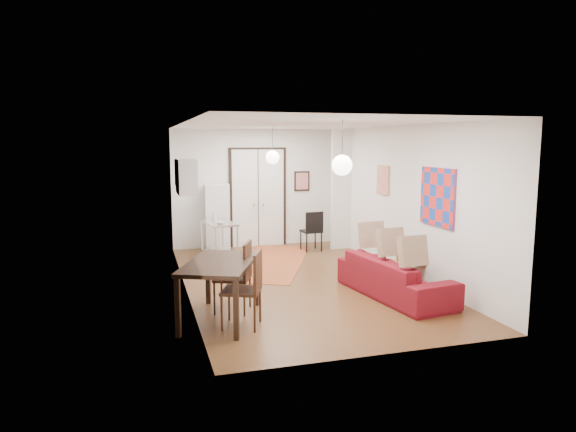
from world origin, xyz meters
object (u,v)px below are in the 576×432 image
object	(u,v)px
black_side_chair	(310,227)
dining_table	(220,268)
coffee_table	(402,264)
dining_chair_far	(240,281)
kitchen_counter	(219,236)
dining_chair_near	(231,269)
fridge	(218,218)
sofa	(395,277)

from	to	relation	value
black_side_chair	dining_table	bearing A→B (deg)	52.91
coffee_table	dining_chair_far	bearing A→B (deg)	-158.96
dining_table	black_side_chair	world-z (taller)	black_side_chair
kitchen_counter	dining_chair_near	distance (m)	3.32
fridge	dining_chair_near	distance (m)	4.42
sofa	dining_chair_near	xyz separation A→B (m)	(-2.76, 0.13, 0.29)
kitchen_counter	dining_table	distance (m)	3.81
dining_chair_far	fridge	bearing A→B (deg)	-161.98
sofa	dining_table	bearing A→B (deg)	88.39
coffee_table	fridge	bearing A→B (deg)	126.16
fridge	dining_chair_near	world-z (taller)	fridge
sofa	kitchen_counter	bearing A→B (deg)	27.47
coffee_table	dining_table	size ratio (longest dim) A/B	0.53
coffee_table	dining_chair_far	world-z (taller)	dining_chair_far
kitchen_counter	fridge	size ratio (longest dim) A/B	0.75
dining_table	black_side_chair	bearing A→B (deg)	56.74
dining_chair_far	coffee_table	bearing A→B (deg)	134.20
kitchen_counter	coffee_table	bearing A→B (deg)	-50.99
dining_chair_far	black_side_chair	xyz separation A→B (m)	(2.59, 4.55, -0.07)
dining_chair_near	dining_chair_far	world-z (taller)	same
sofa	black_side_chair	distance (m)	3.99
sofa	coffee_table	size ratio (longest dim) A/B	2.44
dining_table	dining_chair_far	size ratio (longest dim) A/B	1.67
fridge	black_side_chair	bearing A→B (deg)	-6.28
kitchen_counter	dining_table	bearing A→B (deg)	-106.33
coffee_table	kitchen_counter	world-z (taller)	kitchen_counter
kitchen_counter	dining_chair_near	size ratio (longest dim) A/B	1.11
coffee_table	black_side_chair	bearing A→B (deg)	101.51
sofa	kitchen_counter	size ratio (longest dim) A/B	1.93
coffee_table	black_side_chair	distance (m)	3.37
coffee_table	dining_chair_near	distance (m)	3.32
kitchen_counter	dining_table	world-z (taller)	dining_table
dining_chair_near	black_side_chair	bearing A→B (deg)	169.22
black_side_chair	kitchen_counter	bearing A→B (deg)	9.69
fridge	dining_table	world-z (taller)	fridge
coffee_table	fridge	distance (m)	4.78
kitchen_counter	dining_chair_near	xyz separation A→B (m)	(-0.32, -3.30, 0.08)
dining_table	black_side_chair	xyz separation A→B (m)	(2.83, 4.31, -0.21)
fridge	sofa	bearing A→B (deg)	-55.03
fridge	black_side_chair	size ratio (longest dim) A/B	1.66
sofa	black_side_chair	bearing A→B (deg)	-5.61
coffee_table	dining_chair_far	distance (m)	3.51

